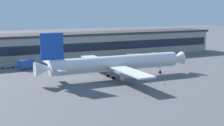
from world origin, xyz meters
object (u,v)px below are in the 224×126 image
follow_me_car (68,62)px  baggage_tug (165,54)px  fuel_truck (135,57)px  traffic_cone_2 (161,76)px  catering_truck (27,64)px  stair_truck (154,56)px  traffic_cone_1 (164,84)px  airliner (115,63)px  traffic_cone_0 (150,83)px  belt_loader (8,65)px  pushback_tractor (167,56)px

follow_me_car → baggage_tug: 56.85m
fuel_truck → traffic_cone_2: bearing=-106.1°
follow_me_car → baggage_tug: size_ratio=1.19×
catering_truck → stair_truck: 63.71m
stair_truck → traffic_cone_1: 56.37m
airliner → traffic_cone_0: (6.71, -14.32, -5.23)m
airliner → follow_me_car: 37.12m
baggage_tug → belt_loader: belt_loader is taller
stair_truck → traffic_cone_2: (-21.60, -37.97, -1.61)m
fuel_truck → catering_truck: bearing=-179.2°
fuel_truck → traffic_cone_2: size_ratio=11.87×
airliner → baggage_tug: size_ratio=15.19×
belt_loader → traffic_cone_1: size_ratio=9.73×
follow_me_car → pushback_tractor: size_ratio=0.86×
airliner → pushback_tractor: airliner is taller
airliner → follow_me_car: airliner is taller
stair_truck → belt_loader: bearing=173.8°
catering_truck → traffic_cone_2: catering_truck is taller
stair_truck → traffic_cone_2: stair_truck is taller
belt_loader → traffic_cone_0: belt_loader is taller
stair_truck → pushback_tractor: 9.09m
baggage_tug → fuel_truck: size_ratio=0.45×
belt_loader → traffic_cone_2: (49.09, -45.62, -0.78)m
catering_truck → traffic_cone_1: catering_truck is taller
follow_me_car → stair_truck: 44.08m
stair_truck → traffic_cone_0: 55.69m
traffic_cone_1 → follow_me_car: bearing=106.6°
traffic_cone_0 → belt_loader: bearing=126.3°
stair_truck → baggage_tug: bearing=31.7°
airliner → baggage_tug: bearing=37.9°
stair_truck → belt_loader: stair_truck is taller
airliner → traffic_cone_1: airliner is taller
traffic_cone_2 → belt_loader: bearing=137.1°
follow_me_car → baggage_tug: bearing=3.3°
fuel_truck → belt_loader: fuel_truck is taller
follow_me_car → traffic_cone_2: bearing=-62.5°
baggage_tug → belt_loader: bearing=-179.8°
follow_me_car → catering_truck: size_ratio=0.62×
traffic_cone_0 → fuel_truck: bearing=66.0°
pushback_tractor → belt_loader: bearing=175.3°
stair_truck → belt_loader: 71.10m
pushback_tractor → traffic_cone_0: bearing=-130.6°
follow_me_car → stair_truck: size_ratio=0.74×
baggage_tug → fuel_truck: bearing=-164.7°
fuel_truck → traffic_cone_2: 41.32m
fuel_truck → belt_loader: (-60.57, 5.95, -0.73)m
catering_truck → pushback_tractor: size_ratio=1.39×
catering_truck → fuel_truck: bearing=0.8°
baggage_tug → traffic_cone_2: bearing=-126.9°
belt_loader → traffic_cone_1: (42.84, -56.63, -0.82)m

